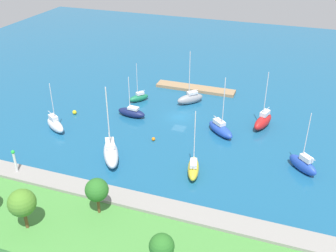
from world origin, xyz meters
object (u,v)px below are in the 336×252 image
at_px(sailboat_blue_outer_mooring, 220,129).
at_px(mooring_buoy_yellow, 75,112).
at_px(harbor_beacon, 15,159).
at_px(sailboat_gray_off_beacon, 190,98).
at_px(sailboat_green_lone_north, 139,98).
at_px(sailboat_red_mid_basin, 263,121).
at_px(sailboat_white_near_pier, 111,153).
at_px(sailboat_white_center_basin, 55,125).
at_px(sailboat_navy_lone_south, 132,112).
at_px(pier_dock, 195,88).
at_px(park_tree_midwest, 162,246).
at_px(mooring_buoy_orange, 153,139).
at_px(sailboat_yellow_west_end, 193,168).
at_px(park_tree_mideast, 97,190).
at_px(sailboat_blue_east_end, 303,164).
at_px(park_tree_east, 22,203).

distance_m(sailboat_blue_outer_mooring, mooring_buoy_yellow, 29.62).
height_order(harbor_beacon, sailboat_gray_off_beacon, sailboat_gray_off_beacon).
distance_m(harbor_beacon, sailboat_gray_off_beacon, 38.57).
height_order(sailboat_green_lone_north, sailboat_blue_outer_mooring, sailboat_blue_outer_mooring).
relative_size(sailboat_red_mid_basin, sailboat_white_near_pier, 0.84).
xyz_separation_m(sailboat_white_center_basin, mooring_buoy_yellow, (0.19, -6.90, -0.78)).
height_order(sailboat_navy_lone_south, sailboat_white_near_pier, sailboat_white_near_pier).
distance_m(pier_dock, park_tree_midwest, 52.92).
bearing_deg(pier_dock, sailboat_white_center_basin, 54.09).
height_order(sailboat_green_lone_north, mooring_buoy_orange, sailboat_green_lone_north).
bearing_deg(sailboat_yellow_west_end, pier_dock, 1.51).
height_order(park_tree_mideast, sailboat_blue_east_end, sailboat_blue_east_end).
bearing_deg(sailboat_blue_outer_mooring, sailboat_blue_east_end, 15.67).
bearing_deg(sailboat_yellow_west_end, sailboat_green_lone_north, 26.66).
bearing_deg(mooring_buoy_yellow, sailboat_green_lone_north, -134.48).
xyz_separation_m(sailboat_blue_east_end, sailboat_yellow_west_end, (15.97, 6.65, -0.09)).
distance_m(park_tree_mideast, sailboat_navy_lone_south, 29.73).
bearing_deg(sailboat_blue_east_end, harbor_beacon, 65.34).
distance_m(park_tree_east, sailboat_white_near_pier, 18.95).
xyz_separation_m(sailboat_navy_lone_south, sailboat_gray_off_beacon, (-9.26, -9.72, 0.22)).
bearing_deg(sailboat_white_center_basin, sailboat_green_lone_north, 91.49).
relative_size(park_tree_mideast, sailboat_navy_lone_south, 0.63).
relative_size(park_tree_midwest, sailboat_gray_off_beacon, 0.45).
bearing_deg(sailboat_gray_off_beacon, sailboat_yellow_west_end, 62.58).
xyz_separation_m(sailboat_yellow_west_end, sailboat_red_mid_basin, (-8.16, -18.81, 0.22)).
xyz_separation_m(park_tree_east, sailboat_red_mid_basin, (-24.35, -38.14, -3.62)).
relative_size(pier_dock, sailboat_blue_outer_mooring, 1.62).
bearing_deg(sailboat_navy_lone_south, harbor_beacon, 78.34).
xyz_separation_m(harbor_beacon, park_tree_east, (-8.67, 9.10, 1.34)).
bearing_deg(sailboat_white_center_basin, sailboat_gray_off_beacon, 75.01).
relative_size(park_tree_east, sailboat_white_near_pier, 0.43).
xyz_separation_m(sailboat_white_near_pier, sailboat_blue_outer_mooring, (-14.96, -14.50, -0.36)).
distance_m(park_tree_east, sailboat_yellow_west_end, 25.50).
bearing_deg(sailboat_navy_lone_south, pier_dock, -110.29).
distance_m(park_tree_east, sailboat_navy_lone_south, 34.14).
relative_size(sailboat_green_lone_north, sailboat_blue_outer_mooring, 0.77).
distance_m(pier_dock, sailboat_red_mid_basin, 21.19).
bearing_deg(sailboat_white_near_pier, sailboat_white_center_basin, -141.90).
bearing_deg(park_tree_midwest, sailboat_gray_off_beacon, -77.27).
height_order(sailboat_blue_east_end, sailboat_navy_lone_south, sailboat_blue_east_end).
bearing_deg(sailboat_green_lone_north, mooring_buoy_yellow, -5.29).
bearing_deg(pier_dock, park_tree_mideast, 89.69).
bearing_deg(sailboat_white_center_basin, sailboat_white_near_pier, 10.00).
height_order(sailboat_white_center_basin, sailboat_blue_outer_mooring, sailboat_blue_outer_mooring).
bearing_deg(sailboat_navy_lone_south, sailboat_yellow_west_end, 145.32).
xyz_separation_m(pier_dock, sailboat_gray_off_beacon, (-0.93, 7.28, 0.82)).
bearing_deg(pier_dock, sailboat_navy_lone_south, 63.91).
bearing_deg(pier_dock, mooring_buoy_yellow, 45.45).
distance_m(sailboat_yellow_west_end, sailboat_blue_outer_mooring, 13.69).
height_order(park_tree_midwest, sailboat_green_lone_north, sailboat_green_lone_north).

